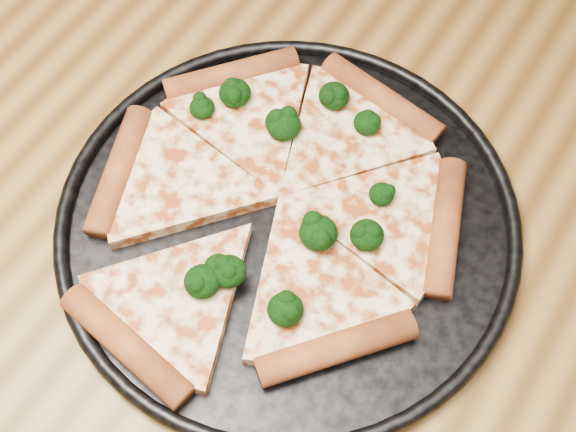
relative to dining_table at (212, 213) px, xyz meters
The scene contains 5 objects.
ground 0.66m from the dining_table, ahead, with size 4.00×4.00×0.00m, color brown.
dining_table is the anchor object (origin of this frame).
pizza_pan 0.14m from the dining_table, ahead, with size 0.39×0.39×0.02m.
pizza 0.14m from the dining_table, ahead, with size 0.33×0.35×0.02m.
broccoli_florets 0.14m from the dining_table, ahead, with size 0.21×0.24×0.02m.
Camera 1 is at (0.27, -0.29, 1.34)m, focal length 49.97 mm.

